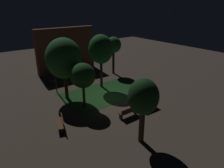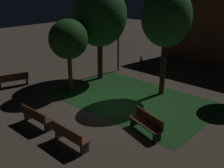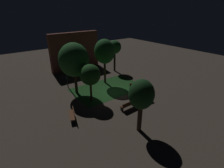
{
  "view_description": "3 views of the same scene",
  "coord_description": "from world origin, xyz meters",
  "px_view_note": "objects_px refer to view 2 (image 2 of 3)",
  "views": [
    {
      "loc": [
        -11.74,
        -15.64,
        9.11
      ],
      "look_at": [
        0.71,
        1.01,
        1.02
      ],
      "focal_mm": 33.47,
      "sensor_mm": 36.0,
      "label": 1
    },
    {
      "loc": [
        8.65,
        -9.51,
        6.04
      ],
      "look_at": [
        0.02,
        -0.2,
        1.32
      ],
      "focal_mm": 43.19,
      "sensor_mm": 36.0,
      "label": 2
    },
    {
      "loc": [
        -11.81,
        -15.23,
        9.64
      ],
      "look_at": [
        -0.41,
        -0.07,
        1.25
      ],
      "focal_mm": 27.76,
      "sensor_mm": 36.0,
      "label": 3
    }
  ],
  "objects_px": {
    "tree_lawn_side": "(99,16)",
    "bicycle": "(141,62)",
    "bench_near_trees": "(147,123)",
    "bench_front_right": "(13,79)",
    "tree_near_wall": "(68,40)",
    "tree_left_canopy": "(166,18)",
    "bench_front_left": "(69,135)",
    "bench_by_lamp": "(36,116)",
    "lamp_post_plaza_east": "(118,29)"
  },
  "relations": [
    {
      "from": "bench_near_trees",
      "to": "tree_left_canopy",
      "type": "bearing_deg",
      "value": 115.1
    },
    {
      "from": "bench_front_left",
      "to": "bench_near_trees",
      "type": "height_order",
      "value": "same"
    },
    {
      "from": "tree_near_wall",
      "to": "tree_left_canopy",
      "type": "distance_m",
      "value": 5.51
    },
    {
      "from": "bench_front_right",
      "to": "lamp_post_plaza_east",
      "type": "height_order",
      "value": "lamp_post_plaza_east"
    },
    {
      "from": "lamp_post_plaza_east",
      "to": "tree_left_canopy",
      "type": "bearing_deg",
      "value": -18.41
    },
    {
      "from": "bench_near_trees",
      "to": "lamp_post_plaza_east",
      "type": "height_order",
      "value": "lamp_post_plaza_east"
    },
    {
      "from": "bench_near_trees",
      "to": "tree_lawn_side",
      "type": "relative_size",
      "value": 0.3
    },
    {
      "from": "tree_lawn_side",
      "to": "tree_left_canopy",
      "type": "height_order",
      "value": "tree_lawn_side"
    },
    {
      "from": "bench_by_lamp",
      "to": "tree_lawn_side",
      "type": "bearing_deg",
      "value": 111.22
    },
    {
      "from": "tree_left_canopy",
      "to": "lamp_post_plaza_east",
      "type": "relative_size",
      "value": 1.33
    },
    {
      "from": "tree_near_wall",
      "to": "tree_lawn_side",
      "type": "relative_size",
      "value": 0.69
    },
    {
      "from": "bench_front_right",
      "to": "tree_near_wall",
      "type": "xyz_separation_m",
      "value": [
        3.19,
        1.96,
        2.63
      ]
    },
    {
      "from": "bench_front_right",
      "to": "tree_left_canopy",
      "type": "bearing_deg",
      "value": 35.69
    },
    {
      "from": "bench_front_right",
      "to": "lamp_post_plaza_east",
      "type": "distance_m",
      "value": 7.81
    },
    {
      "from": "bench_front_right",
      "to": "bicycle",
      "type": "distance_m",
      "value": 9.57
    },
    {
      "from": "tree_lawn_side",
      "to": "lamp_post_plaza_east",
      "type": "relative_size",
      "value": 1.36
    },
    {
      "from": "tree_near_wall",
      "to": "lamp_post_plaza_east",
      "type": "bearing_deg",
      "value": 97.25
    },
    {
      "from": "bench_near_trees",
      "to": "bench_front_right",
      "type": "bearing_deg",
      "value": -173.33
    },
    {
      "from": "tree_near_wall",
      "to": "bicycle",
      "type": "relative_size",
      "value": 3.32
    },
    {
      "from": "tree_lawn_side",
      "to": "bench_by_lamp",
      "type": "bearing_deg",
      "value": -68.78
    },
    {
      "from": "tree_lawn_side",
      "to": "bench_front_right",
      "type": "bearing_deg",
      "value": -119.99
    },
    {
      "from": "bench_by_lamp",
      "to": "tree_near_wall",
      "type": "distance_m",
      "value": 5.08
    },
    {
      "from": "bench_by_lamp",
      "to": "lamp_post_plaza_east",
      "type": "relative_size",
      "value": 0.4
    },
    {
      "from": "bench_front_right",
      "to": "bench_by_lamp",
      "type": "bearing_deg",
      "value": -18.55
    },
    {
      "from": "tree_near_wall",
      "to": "tree_left_canopy",
      "type": "bearing_deg",
      "value": 38.56
    },
    {
      "from": "tree_near_wall",
      "to": "bicycle",
      "type": "distance_m",
      "value": 7.61
    },
    {
      "from": "bench_front_right",
      "to": "bicycle",
      "type": "relative_size",
      "value": 1.45
    },
    {
      "from": "tree_near_wall",
      "to": "lamp_post_plaza_east",
      "type": "distance_m",
      "value": 4.99
    },
    {
      "from": "bench_front_left",
      "to": "bench_near_trees",
      "type": "distance_m",
      "value": 3.31
    },
    {
      "from": "tree_left_canopy",
      "to": "lamp_post_plaza_east",
      "type": "height_order",
      "value": "tree_left_canopy"
    },
    {
      "from": "bench_front_left",
      "to": "bicycle",
      "type": "xyz_separation_m",
      "value": [
        -4.64,
        10.85,
        -0.14
      ]
    },
    {
      "from": "bench_near_trees",
      "to": "bench_front_right",
      "type": "height_order",
      "value": "same"
    },
    {
      "from": "bench_front_left",
      "to": "lamp_post_plaza_east",
      "type": "height_order",
      "value": "lamp_post_plaza_east"
    },
    {
      "from": "bench_front_left",
      "to": "tree_lawn_side",
      "type": "height_order",
      "value": "tree_lawn_side"
    },
    {
      "from": "bench_near_trees",
      "to": "tree_left_canopy",
      "type": "height_order",
      "value": "tree_left_canopy"
    },
    {
      "from": "bench_by_lamp",
      "to": "tree_near_wall",
      "type": "height_order",
      "value": "tree_near_wall"
    },
    {
      "from": "bench_front_left",
      "to": "tree_near_wall",
      "type": "xyz_separation_m",
      "value": [
        -4.56,
        3.76,
        2.63
      ]
    },
    {
      "from": "bench_near_trees",
      "to": "tree_lawn_side",
      "type": "distance_m",
      "value": 8.4
    },
    {
      "from": "tree_near_wall",
      "to": "bench_front_right",
      "type": "bearing_deg",
      "value": -148.42
    },
    {
      "from": "bench_front_right",
      "to": "tree_near_wall",
      "type": "bearing_deg",
      "value": 31.58
    },
    {
      "from": "tree_lawn_side",
      "to": "bicycle",
      "type": "xyz_separation_m",
      "value": [
        0.32,
        4.21,
        -3.81
      ]
    },
    {
      "from": "tree_lawn_side",
      "to": "tree_near_wall",
      "type": "bearing_deg",
      "value": -82.1
    },
    {
      "from": "bench_by_lamp",
      "to": "bench_front_left",
      "type": "bearing_deg",
      "value": -0.0
    },
    {
      "from": "bench_by_lamp",
      "to": "tree_near_wall",
      "type": "xyz_separation_m",
      "value": [
        -2.18,
        3.76,
        2.63
      ]
    },
    {
      "from": "bench_near_trees",
      "to": "tree_left_canopy",
      "type": "xyz_separation_m",
      "value": [
        -1.97,
        4.21,
        3.89
      ]
    },
    {
      "from": "bench_front_left",
      "to": "bicycle",
      "type": "height_order",
      "value": "bicycle"
    },
    {
      "from": "bench_front_right",
      "to": "bicycle",
      "type": "height_order",
      "value": "bicycle"
    },
    {
      "from": "bench_front_right",
      "to": "tree_left_canopy",
      "type": "height_order",
      "value": "tree_left_canopy"
    },
    {
      "from": "tree_lawn_side",
      "to": "tree_left_canopy",
      "type": "bearing_deg",
      "value": 5.8
    },
    {
      "from": "tree_left_canopy",
      "to": "bicycle",
      "type": "distance_m",
      "value": 6.96
    }
  ]
}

